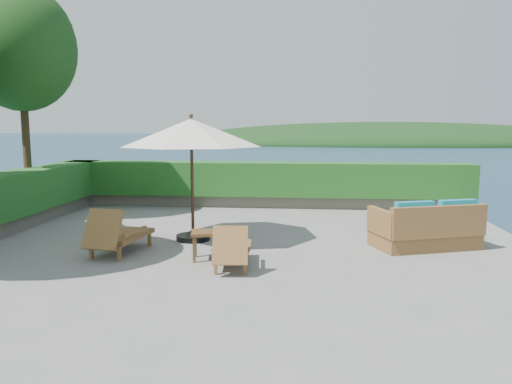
# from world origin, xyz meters

# --- Properties ---
(ground) EXTENTS (12.00, 12.00, 0.00)m
(ground) POSITION_xyz_m (0.00, 0.00, 0.00)
(ground) COLOR gray
(ground) RESTS_ON ground
(foundation) EXTENTS (12.00, 12.00, 3.00)m
(foundation) POSITION_xyz_m (0.00, 0.00, -1.55)
(foundation) COLOR #5E554A
(foundation) RESTS_ON ocean
(offshore_island) EXTENTS (126.00, 57.60, 12.60)m
(offshore_island) POSITION_xyz_m (25.00, 140.00, -3.00)
(offshore_island) COLOR black
(offshore_island) RESTS_ON ocean
(planter_wall_far) EXTENTS (12.00, 0.60, 0.36)m
(planter_wall_far) POSITION_xyz_m (0.00, 5.60, 0.18)
(planter_wall_far) COLOR #656051
(planter_wall_far) RESTS_ON ground
(hedge_far) EXTENTS (12.40, 0.90, 1.00)m
(hedge_far) POSITION_xyz_m (0.00, 5.60, 0.85)
(hedge_far) COLOR #164E18
(hedge_far) RESTS_ON planter_wall_far
(tree_far) EXTENTS (2.80, 2.80, 6.03)m
(tree_far) POSITION_xyz_m (-6.00, 3.20, 4.40)
(tree_far) COLOR #44301A
(tree_far) RESTS_ON ground
(patio_umbrella) EXTENTS (3.46, 3.46, 2.70)m
(patio_umbrella) POSITION_xyz_m (-1.09, 1.05, 2.28)
(patio_umbrella) COLOR black
(patio_umbrella) RESTS_ON ground
(lounge_left) EXTENTS (0.92, 1.72, 0.95)m
(lounge_left) POSITION_xyz_m (-2.27, -0.25, 0.40)
(lounge_left) COLOR brown
(lounge_left) RESTS_ON ground
(lounge_right) EXTENTS (0.71, 1.46, 0.82)m
(lounge_right) POSITION_xyz_m (0.05, -0.96, 0.34)
(lounge_right) COLOR brown
(lounge_right) RESTS_ON ground
(side_table) EXTENTS (0.57, 0.57, 0.53)m
(side_table) POSITION_xyz_m (-0.52, -0.47, 0.44)
(side_table) COLOR brown
(side_table) RESTS_ON ground
(wicker_loveseat) EXTENTS (2.29, 1.67, 1.01)m
(wicker_loveseat) POSITION_xyz_m (3.75, 0.81, 0.39)
(wicker_loveseat) COLOR brown
(wicker_loveseat) RESTS_ON ground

